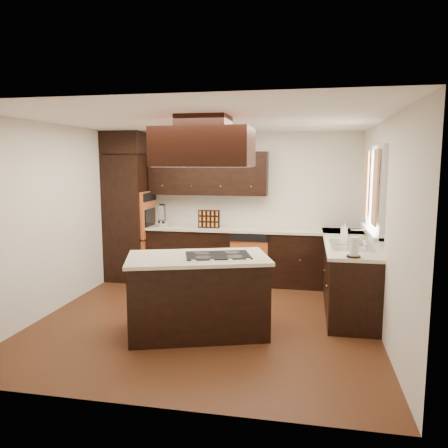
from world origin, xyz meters
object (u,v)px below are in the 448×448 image
Objects in this scene: island at (198,296)px; spice_rack at (209,219)px; oven_column at (129,217)px; range_hood at (204,147)px.

spice_rack is at bearing 81.54° from island.
spice_rack is at bearing 0.38° from oven_column.
oven_column is 2.88m from island.
spice_rack is (1.41, 0.01, 0.01)m from oven_column.
island is at bearing -50.85° from oven_column.
spice_rack is (-0.37, 2.19, 0.63)m from island.
island is at bearing 142.87° from range_hood.
island is 4.38× the size of spice_rack.
island is 1.72m from range_hood.
island is (1.77, -2.18, -0.62)m from oven_column.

